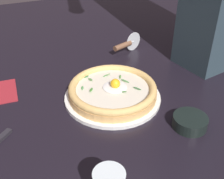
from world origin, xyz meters
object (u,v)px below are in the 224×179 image
(pizza, at_px, (112,89))
(side_bowl, at_px, (190,122))
(pizza_cutter, at_px, (126,44))
(folded_napkin, at_px, (2,91))

(pizza, xyz_separation_m, side_bowl, (0.15, -0.22, -0.02))
(pizza_cutter, distance_m, folded_napkin, 0.52)
(side_bowl, distance_m, folded_napkin, 0.61)
(side_bowl, distance_m, pizza_cutter, 0.50)
(side_bowl, bearing_deg, pizza_cutter, 85.67)
(pizza_cutter, height_order, folded_napkin, pizza_cutter)
(side_bowl, bearing_deg, pizza, 123.93)
(pizza, xyz_separation_m, pizza_cutter, (0.18, 0.28, 0.01))
(side_bowl, relative_size, folded_napkin, 0.70)
(pizza, height_order, pizza_cutter, pizza_cutter)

